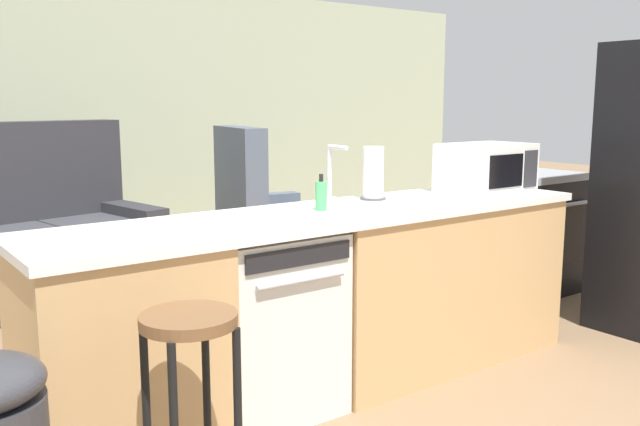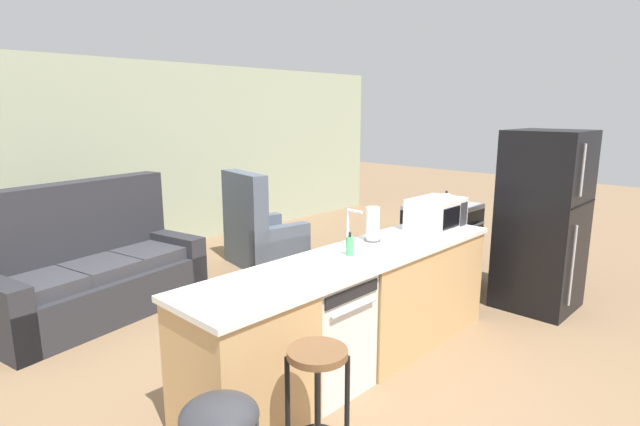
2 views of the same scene
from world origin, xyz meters
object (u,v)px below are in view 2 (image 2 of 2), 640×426
microwave (436,214)px  armchair (260,237)px  dishwasher (320,331)px  bar_stool (317,386)px  paper_towel_roll (373,224)px  couch (90,273)px  soap_bottle (350,246)px  kettle (446,200)px  stove_range (441,243)px  refrigerator (543,221)px

microwave → armchair: (0.05, 2.56, -0.69)m
dishwasher → bar_stool: dishwasher is taller
paper_towel_roll → couch: size_ratio=0.13×
soap_bottle → kettle: (2.08, 0.40, 0.01)m
paper_towel_roll → bar_stool: paper_towel_roll is taller
couch → stove_range: bearing=-32.2°
refrigerator → kettle: 0.99m
dishwasher → armchair: bearing=58.6°
stove_range → soap_bottle: bearing=-167.0°
microwave → kettle: microwave is taller
microwave → soap_bottle: (-1.16, 0.03, -0.07)m
kettle → couch: bearing=144.8°
dishwasher → bar_stool: 0.90m
microwave → couch: bearing=129.3°
refrigerator → microwave: size_ratio=3.53×
dishwasher → refrigerator: (2.60, -0.55, 0.46)m
armchair → bar_stool: bearing=-125.0°
paper_towel_roll → armchair: bearing=72.2°
stove_range → kettle: size_ratio=4.39×
soap_bottle → couch: bearing=110.2°
soap_bottle → kettle: bearing=10.7°
bar_stool → armchair: armchair is taller
refrigerator → paper_towel_roll: (-1.81, 0.71, 0.15)m
stove_range → soap_bottle: size_ratio=5.11×
dishwasher → kettle: size_ratio=4.10×
stove_range → refrigerator: (-0.00, -1.10, 0.43)m
dishwasher → couch: bearing=102.7°
paper_towel_roll → armchair: armchair is taller
microwave → paper_towel_roll: size_ratio=1.77×
paper_towel_roll → armchair: size_ratio=0.24×
stove_range → bar_stool: (-3.26, -1.16, 0.08)m
armchair → kettle: bearing=-67.7°
bar_stool → armchair: bearing=55.0°
stove_range → kettle: 0.57m
kettle → bar_stool: bearing=-161.5°
refrigerator → bar_stool: 3.28m
couch → armchair: 2.13m
stove_range → kettle: kettle is taller
stove_range → couch: size_ratio=0.42×
soap_bottle → armchair: armchair is taller
paper_towel_roll → couch: bearing=119.8°
microwave → couch: 3.35m
kettle → dishwasher: bearing=-170.1°
stove_range → refrigerator: size_ratio=0.51×
microwave → kettle: 1.02m
stove_range → soap_bottle: soap_bottle is taller
paper_towel_roll → kettle: size_ratio=1.38×
dishwasher → refrigerator: bearing=-11.9°
kettle → bar_stool: (-3.09, -1.03, -0.45)m
microwave → soap_bottle: microwave is taller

